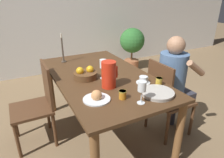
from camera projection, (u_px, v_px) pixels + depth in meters
name	position (u px, v px, depth m)	size (l,w,h in m)	color
ground_plane	(102.00, 133.00, 2.44)	(20.00, 20.00, 0.00)	#7F6647
wall_back	(50.00, 8.00, 3.83)	(10.00, 0.06, 2.60)	white
dining_table	(101.00, 84.00, 2.17)	(0.95, 1.69, 0.77)	#472D19
chair_person_side	(166.00, 98.00, 2.26)	(0.42, 0.42, 0.91)	#51331E
chair_opposite	(38.00, 103.00, 2.15)	(0.42, 0.42, 0.91)	#51331E
person_seated	(174.00, 79.00, 2.22)	(0.39, 0.41, 1.17)	#33333D
red_pitcher	(109.00, 74.00, 1.81)	(0.16, 0.13, 0.25)	red
wine_glass_water	(103.00, 65.00, 1.99)	(0.07, 0.07, 0.20)	white
wine_glass_juice	(142.00, 88.00, 1.54)	(0.07, 0.07, 0.19)	white
teacup_near_person	(143.00, 80.00, 1.93)	(0.14, 0.14, 0.07)	silver
teacup_across	(108.00, 71.00, 2.16)	(0.14, 0.14, 0.07)	silver
serving_tray	(157.00, 93.00, 1.72)	(0.29, 0.29, 0.03)	#B7B2A8
bread_plate	(97.00, 97.00, 1.63)	(0.23, 0.23, 0.09)	silver
jam_jar_amber	(123.00, 94.00, 1.64)	(0.07, 0.07, 0.07)	#C67A1E
jam_jar_red	(159.00, 81.00, 1.89)	(0.07, 0.07, 0.07)	gold
fruit_bowl	(85.00, 74.00, 2.03)	(0.24, 0.24, 0.13)	brown
candlestick_tall	(63.00, 51.00, 2.47)	(0.06, 0.06, 0.36)	#4C4238
potted_plant	(132.00, 44.00, 4.25)	(0.52, 0.52, 0.90)	#A8603D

